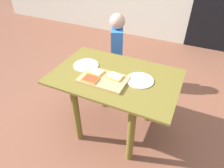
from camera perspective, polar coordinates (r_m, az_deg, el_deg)
ground_plane at (r=2.19m, az=0.75°, el=-12.42°), size 16.00×16.00×0.00m
dining_table at (r=1.81m, az=0.89°, el=-1.26°), size 1.11×0.72×0.68m
cutting_board at (r=1.66m, az=-2.52°, el=1.38°), size 0.40×0.24×0.02m
pizza_slice_far_left at (r=1.73m, az=-4.65°, el=3.55°), size 0.14×0.11×0.02m
pizza_slice_far_right at (r=1.66m, az=0.93°, el=2.22°), size 0.14×0.11×0.02m
pizza_slice_near_left at (r=1.64m, az=-6.28°, el=1.47°), size 0.13×0.10×0.02m
plate_white_left at (r=1.88m, az=-7.49°, el=5.43°), size 0.23×0.23×0.01m
plate_white_right at (r=1.68m, az=8.01°, el=1.07°), size 0.23×0.23×0.01m
child_left at (r=2.50m, az=1.43°, el=10.80°), size 0.22×0.28×0.96m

